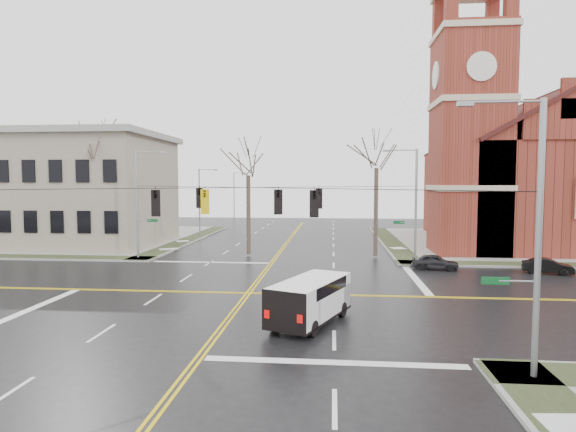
# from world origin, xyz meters

# --- Properties ---
(ground) EXTENTS (120.00, 120.00, 0.00)m
(ground) POSITION_xyz_m (0.00, 0.00, 0.00)
(ground) COLOR black
(ground) RESTS_ON ground
(sidewalks) EXTENTS (80.00, 80.00, 0.17)m
(sidewalks) POSITION_xyz_m (0.00, 0.00, 0.08)
(sidewalks) COLOR gray
(sidewalks) RESTS_ON ground
(road_markings) EXTENTS (100.00, 100.00, 0.01)m
(road_markings) POSITION_xyz_m (0.00, 0.00, 0.01)
(road_markings) COLOR gold
(road_markings) RESTS_ON ground
(church) EXTENTS (24.28, 27.48, 27.50)m
(church) POSITION_xyz_m (24.76, 24.78, 8.43)
(church) COLOR maroon
(church) RESTS_ON ground
(civic_building_a) EXTENTS (18.00, 14.00, 11.00)m
(civic_building_a) POSITION_xyz_m (-22.00, 20.00, 5.50)
(civic_building_a) COLOR gray
(civic_building_a) RESTS_ON ground
(signal_pole_ne) EXTENTS (2.75, 0.22, 9.00)m
(signal_pole_ne) POSITION_xyz_m (11.32, 11.50, 4.95)
(signal_pole_ne) COLOR gray
(signal_pole_ne) RESTS_ON ground
(signal_pole_nw) EXTENTS (2.75, 0.22, 9.00)m
(signal_pole_nw) POSITION_xyz_m (-11.32, 11.50, 4.95)
(signal_pole_nw) COLOR gray
(signal_pole_nw) RESTS_ON ground
(signal_pole_se) EXTENTS (2.75, 0.22, 9.00)m
(signal_pole_se) POSITION_xyz_m (11.32, -11.50, 4.95)
(signal_pole_se) COLOR gray
(signal_pole_se) RESTS_ON ground
(span_wires) EXTENTS (23.02, 23.02, 0.03)m
(span_wires) POSITION_xyz_m (0.00, 0.00, 6.20)
(span_wires) COLOR black
(span_wires) RESTS_ON ground
(traffic_signals) EXTENTS (8.21, 8.26, 1.30)m
(traffic_signals) POSITION_xyz_m (-0.00, -0.67, 5.45)
(traffic_signals) COLOR black
(traffic_signals) RESTS_ON ground
(streetlight_north_a) EXTENTS (2.30, 0.20, 8.00)m
(streetlight_north_a) POSITION_xyz_m (-10.65, 28.00, 4.47)
(streetlight_north_a) COLOR gray
(streetlight_north_a) RESTS_ON ground
(streetlight_north_b) EXTENTS (2.30, 0.20, 8.00)m
(streetlight_north_b) POSITION_xyz_m (-10.65, 48.00, 4.47)
(streetlight_north_b) COLOR gray
(streetlight_north_b) RESTS_ON ground
(cargo_van) EXTENTS (3.89, 5.67, 2.02)m
(cargo_van) POSITION_xyz_m (3.98, -5.51, 1.20)
(cargo_van) COLOR white
(cargo_van) RESTS_ON ground
(parked_car_a) EXTENTS (3.57, 1.96, 1.15)m
(parked_car_a) POSITION_xyz_m (12.53, 8.90, 0.58)
(parked_car_a) COLOR black
(parked_car_a) RESTS_ON ground
(parked_car_b) EXTENTS (3.53, 2.10, 1.10)m
(parked_car_b) POSITION_xyz_m (20.18, 7.94, 0.55)
(parked_car_b) COLOR black
(parked_car_b) RESTS_ON ground
(tree_nw_far) EXTENTS (4.00, 4.00, 12.88)m
(tree_nw_far) POSITION_xyz_m (-15.42, 14.07, 9.30)
(tree_nw_far) COLOR #3E3227
(tree_nw_far) RESTS_ON ground
(tree_nw_near) EXTENTS (4.00, 4.00, 10.45)m
(tree_nw_near) POSITION_xyz_m (-2.50, 14.23, 7.58)
(tree_nw_near) COLOR #3E3227
(tree_nw_near) RESTS_ON ground
(tree_ne) EXTENTS (4.00, 4.00, 11.37)m
(tree_ne) POSITION_xyz_m (8.60, 14.26, 8.23)
(tree_ne) COLOR #3E3227
(tree_ne) RESTS_ON ground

